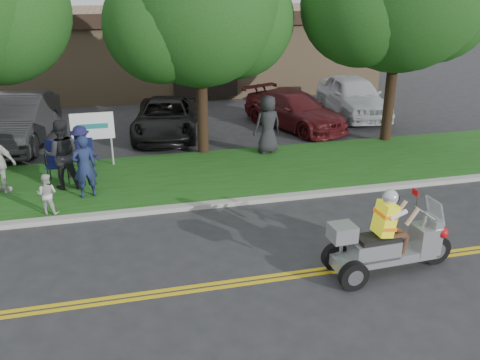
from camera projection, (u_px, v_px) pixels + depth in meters
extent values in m
plane|color=#28282B|center=(242.00, 268.00, 10.17)|extent=(120.00, 120.00, 0.00)
cube|color=gold|center=(249.00, 283.00, 9.65)|extent=(60.00, 0.10, 0.01)
cube|color=gold|center=(247.00, 279.00, 9.79)|extent=(60.00, 0.10, 0.01)
cube|color=#A8A89E|center=(213.00, 204.00, 12.90)|extent=(60.00, 0.25, 0.12)
cube|color=#1E4612|center=(199.00, 175.00, 14.84)|extent=(60.00, 4.00, 0.10)
cube|color=#9E7F5B|center=(192.00, 47.00, 27.02)|extent=(18.00, 8.00, 4.00)
cube|color=black|center=(204.00, 20.00, 22.74)|extent=(18.00, 0.30, 0.60)
cylinder|color=#332114|center=(202.00, 91.00, 16.00)|extent=(0.36, 0.36, 4.20)
sphere|color=#144313|center=(199.00, 6.00, 15.06)|extent=(4.80, 4.80, 4.80)
sphere|color=#144313|center=(236.00, 20.00, 15.77)|extent=(3.60, 3.60, 3.60)
sphere|color=#144313|center=(160.00, 26.00, 14.81)|extent=(3.36, 3.36, 3.36)
cylinder|color=#332114|center=(392.00, 75.00, 17.17)|extent=(0.36, 0.36, 4.76)
sphere|color=#144313|center=(363.00, 4.00, 15.83)|extent=(3.92, 3.92, 3.92)
cylinder|color=silver|center=(78.00, 153.00, 15.17)|extent=(0.06, 0.06, 1.10)
cylinder|color=silver|center=(112.00, 151.00, 15.39)|extent=(0.06, 0.06, 1.10)
cube|color=white|center=(92.00, 126.00, 14.98)|extent=(1.25, 0.06, 0.80)
cylinder|color=black|center=(436.00, 250.00, 10.24)|extent=(0.62, 0.17, 0.61)
cylinder|color=black|center=(354.00, 276.00, 9.38)|extent=(0.58, 0.18, 0.57)
cylinder|color=black|center=(336.00, 257.00, 10.03)|extent=(0.58, 0.18, 0.57)
cube|color=#A1A3AA|center=(387.00, 256.00, 9.92)|extent=(1.96, 0.56, 0.18)
cube|color=#A1A3AA|center=(374.00, 249.00, 9.76)|extent=(0.94, 0.51, 0.36)
cube|color=black|center=(378.00, 238.00, 9.70)|extent=(0.84, 0.47, 0.10)
cube|color=#A1A3AA|center=(425.00, 238.00, 10.04)|extent=(0.48, 0.51, 0.56)
cube|color=silver|center=(435.00, 210.00, 9.86)|extent=(0.22, 0.48, 0.50)
cube|color=#A1A3AA|center=(342.00, 232.00, 9.40)|extent=(0.48, 0.45, 0.31)
sphere|color=#B20C0F|center=(441.00, 232.00, 9.91)|extent=(0.23, 0.23, 0.23)
cube|color=yellow|center=(385.00, 218.00, 9.58)|extent=(0.37, 0.43, 0.66)
sphere|color=silver|center=(390.00, 197.00, 9.44)|extent=(0.30, 0.30, 0.30)
cylinder|color=black|center=(49.00, 178.00, 13.86)|extent=(0.03, 0.03, 0.48)
cylinder|color=black|center=(69.00, 176.00, 13.98)|extent=(0.03, 0.03, 0.48)
cylinder|color=black|center=(50.00, 172.00, 14.29)|extent=(0.03, 0.03, 0.48)
cylinder|color=black|center=(69.00, 170.00, 14.41)|extent=(0.03, 0.03, 0.48)
cube|color=#0D1141|center=(58.00, 165.00, 14.04)|extent=(0.61, 0.55, 0.04)
cube|color=#0D1141|center=(57.00, 151.00, 14.16)|extent=(0.60, 0.19, 0.65)
cylinder|color=black|center=(73.00, 169.00, 14.59)|extent=(0.03, 0.03, 0.42)
cylinder|color=black|center=(89.00, 169.00, 14.58)|extent=(0.03, 0.03, 0.42)
cylinder|color=black|center=(78.00, 164.00, 14.98)|extent=(0.03, 0.03, 0.42)
cylinder|color=black|center=(93.00, 164.00, 14.97)|extent=(0.03, 0.03, 0.42)
cube|color=#10184F|center=(82.00, 159.00, 14.70)|extent=(0.63, 0.59, 0.04)
cube|color=#10184F|center=(84.00, 147.00, 14.81)|extent=(0.55, 0.28, 0.57)
imported|color=#1A2449|center=(85.00, 166.00, 12.97)|extent=(0.68, 0.53, 1.65)
imported|color=black|center=(62.00, 154.00, 13.50)|extent=(0.92, 0.72, 1.89)
imported|color=#191946|center=(82.00, 151.00, 14.41)|extent=(1.09, 0.87, 1.48)
imported|color=black|center=(268.00, 124.00, 16.30)|extent=(1.02, 0.77, 1.88)
imported|color=beige|center=(47.00, 194.00, 12.13)|extent=(0.58, 0.51, 1.01)
imported|color=#272729|center=(18.00, 121.00, 17.43)|extent=(2.43, 5.38, 1.71)
imported|color=black|center=(166.00, 118.00, 18.57)|extent=(2.99, 5.08, 1.33)
imported|color=#511216|center=(295.00, 110.00, 19.56)|extent=(3.57, 5.09, 1.37)
imported|color=silver|center=(353.00, 96.00, 21.23)|extent=(2.35, 5.04, 1.67)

